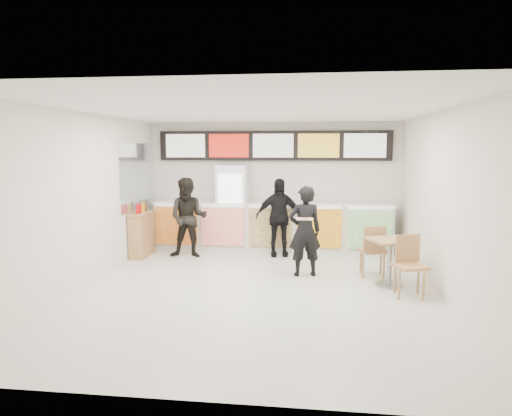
% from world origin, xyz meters
% --- Properties ---
extents(floor, '(7.00, 7.00, 0.00)m').
position_xyz_m(floor, '(0.00, 0.00, 0.00)').
color(floor, beige).
rests_on(floor, ground).
extents(ceiling, '(7.00, 7.00, 0.00)m').
position_xyz_m(ceiling, '(0.00, 0.00, 3.00)').
color(ceiling, white).
rests_on(ceiling, wall_back).
extents(wall_back, '(6.00, 0.00, 6.00)m').
position_xyz_m(wall_back, '(0.00, 3.50, 1.50)').
color(wall_back, silver).
rests_on(wall_back, floor).
extents(wall_left, '(0.00, 7.00, 7.00)m').
position_xyz_m(wall_left, '(-3.00, 0.00, 1.50)').
color(wall_left, silver).
rests_on(wall_left, floor).
extents(wall_right, '(0.00, 7.00, 7.00)m').
position_xyz_m(wall_right, '(3.00, 0.00, 1.50)').
color(wall_right, silver).
rests_on(wall_right, floor).
extents(service_counter, '(5.56, 0.77, 1.14)m').
position_xyz_m(service_counter, '(0.00, 3.09, 0.57)').
color(service_counter, silver).
rests_on(service_counter, floor).
extents(menu_board, '(5.50, 0.14, 0.70)m').
position_xyz_m(menu_board, '(0.00, 3.41, 2.45)').
color(menu_board, black).
rests_on(menu_board, wall_back).
extents(drinks_fridge, '(0.70, 0.67, 2.00)m').
position_xyz_m(drinks_fridge, '(-0.93, 3.11, 1.00)').
color(drinks_fridge, white).
rests_on(drinks_fridge, floor).
extents(mirror_panel, '(0.01, 2.00, 1.50)m').
position_xyz_m(mirror_panel, '(-2.99, 2.45, 1.75)').
color(mirror_panel, '#B2B7BF').
rests_on(mirror_panel, wall_left).
extents(customer_main, '(0.70, 0.54, 1.70)m').
position_xyz_m(customer_main, '(0.80, 0.98, 0.85)').
color(customer_main, black).
rests_on(customer_main, floor).
extents(customer_left, '(0.90, 0.72, 1.75)m').
position_xyz_m(customer_left, '(-1.76, 2.17, 0.88)').
color(customer_left, black).
rests_on(customer_left, floor).
extents(customer_mid, '(1.07, 0.59, 1.73)m').
position_xyz_m(customer_mid, '(0.19, 2.54, 0.87)').
color(customer_mid, black).
rests_on(customer_mid, floor).
extents(pizza_slice, '(0.36, 0.36, 0.02)m').
position_xyz_m(pizza_slice, '(0.80, 0.53, 1.16)').
color(pizza_slice, beige).
rests_on(pizza_slice, customer_main).
extents(cafe_table, '(1.04, 1.73, 0.98)m').
position_xyz_m(cafe_table, '(2.28, 0.51, 0.57)').
color(cafe_table, '#AD834F').
rests_on(cafe_table, floor).
extents(condiment_ledge, '(0.35, 0.87, 1.16)m').
position_xyz_m(condiment_ledge, '(-2.82, 2.15, 0.50)').
color(condiment_ledge, '#AD834F').
rests_on(condiment_ledge, floor).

